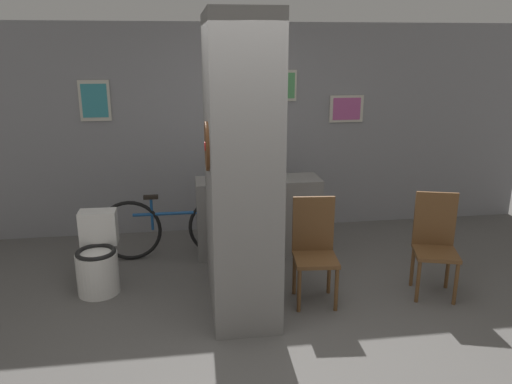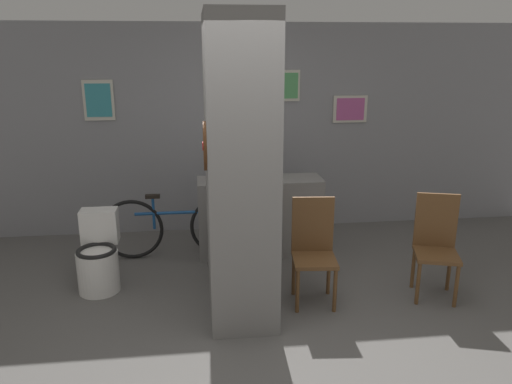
{
  "view_description": "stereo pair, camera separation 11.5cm",
  "coord_description": "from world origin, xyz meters",
  "px_view_note": "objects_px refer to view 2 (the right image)",
  "views": [
    {
      "loc": [
        -0.55,
        -3.59,
        2.34
      ],
      "look_at": [
        0.11,
        1.04,
        0.95
      ],
      "focal_mm": 35.0,
      "sensor_mm": 36.0,
      "label": 1
    },
    {
      "loc": [
        -0.44,
        -3.61,
        2.34
      ],
      "look_at": [
        0.11,
        1.04,
        0.95
      ],
      "focal_mm": 35.0,
      "sensor_mm": 36.0,
      "label": 2
    }
  ],
  "objects_px": {
    "toilet": "(99,258)",
    "chair_by_doorway": "(436,243)",
    "chair_near_pillar": "(313,247)",
    "bottle_tall": "(263,169)",
    "bicycle": "(177,227)"
  },
  "relations": [
    {
      "from": "bicycle",
      "to": "bottle_tall",
      "type": "xyz_separation_m",
      "value": [
        0.99,
        0.09,
        0.62
      ]
    },
    {
      "from": "chair_by_doorway",
      "to": "bottle_tall",
      "type": "distance_m",
      "value": 2.02
    },
    {
      "from": "toilet",
      "to": "bicycle",
      "type": "distance_m",
      "value": 1.01
    },
    {
      "from": "chair_by_doorway",
      "to": "bicycle",
      "type": "distance_m",
      "value": 2.76
    },
    {
      "from": "chair_near_pillar",
      "to": "chair_by_doorway",
      "type": "distance_m",
      "value": 1.18
    },
    {
      "from": "bicycle",
      "to": "chair_near_pillar",
      "type": "bearing_deg",
      "value": -41.52
    },
    {
      "from": "chair_near_pillar",
      "to": "chair_by_doorway",
      "type": "relative_size",
      "value": 1.0
    },
    {
      "from": "toilet",
      "to": "chair_by_doorway",
      "type": "xyz_separation_m",
      "value": [
        3.23,
        -0.49,
        0.21
      ]
    },
    {
      "from": "toilet",
      "to": "chair_by_doorway",
      "type": "distance_m",
      "value": 3.28
    },
    {
      "from": "bicycle",
      "to": "bottle_tall",
      "type": "bearing_deg",
      "value": 5.33
    },
    {
      "from": "chair_by_doorway",
      "to": "bicycle",
      "type": "relative_size",
      "value": 0.58
    },
    {
      "from": "bottle_tall",
      "to": "toilet",
      "type": "bearing_deg",
      "value": -155.8
    },
    {
      "from": "toilet",
      "to": "chair_near_pillar",
      "type": "height_order",
      "value": "chair_near_pillar"
    },
    {
      "from": "chair_near_pillar",
      "to": "bicycle",
      "type": "distance_m",
      "value": 1.75
    },
    {
      "from": "chair_by_doorway",
      "to": "bottle_tall",
      "type": "relative_size",
      "value": 3.6
    }
  ]
}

